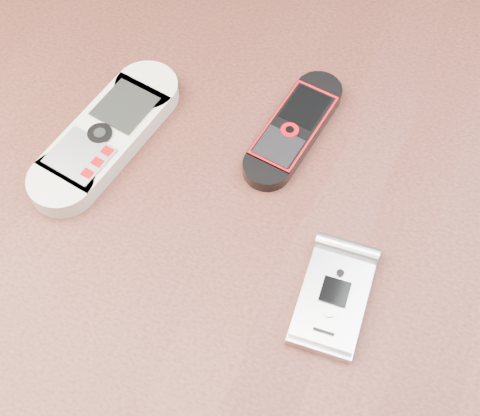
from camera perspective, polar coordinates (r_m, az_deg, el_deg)
name	(u,v)px	position (r m, az deg, el deg)	size (l,w,h in m)	color
table	(235,265)	(0.66, -0.40, -4.90)	(1.20, 0.80, 0.75)	black
nokia_white	(107,135)	(0.62, -11.32, 6.16)	(0.06, 0.18, 0.02)	silver
nokia_black_red	(294,128)	(0.61, 4.62, 6.81)	(0.04, 0.14, 0.01)	black
motorola_razr	(333,298)	(0.53, 7.95, -7.62)	(0.05, 0.10, 0.02)	silver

